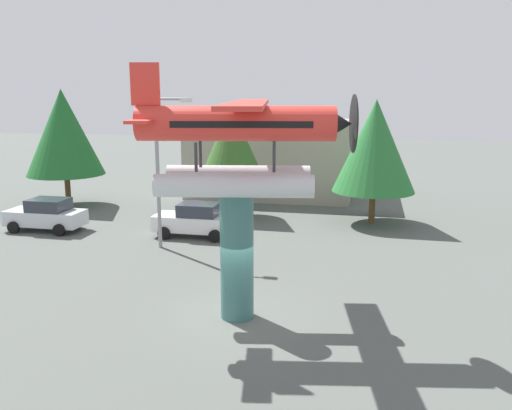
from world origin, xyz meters
name	(u,v)px	position (x,y,z in m)	size (l,w,h in m)	color
ground_plane	(237,316)	(0.00, 0.00, 0.00)	(140.00, 140.00, 0.00)	#515651
display_pedestal	(237,255)	(0.00, 0.00, 2.14)	(1.10, 1.10, 4.28)	#386B66
floatplane_monument	(240,139)	(0.13, 0.02, 5.95)	(7.12, 10.43, 4.00)	silver
car_near_silver	(46,215)	(-12.88, 8.89, 0.88)	(4.20, 2.02, 1.76)	silver
car_mid_white	(196,220)	(-4.59, 9.44, 0.88)	(4.20, 2.02, 1.76)	white
streetlight_primary	(162,161)	(-5.42, 7.16, 4.21)	(1.84, 0.28, 7.17)	gray
storefront_building	(273,158)	(-2.82, 22.00, 2.68)	(11.44, 7.27, 5.37)	#9E9384
tree_west	(64,132)	(-15.25, 14.99, 4.83)	(4.95, 4.95, 7.58)	brown
tree_east	(231,142)	(-3.90, 14.28, 4.51)	(3.81, 3.81, 6.64)	brown
tree_center_back	(375,146)	(4.36, 14.32, 4.42)	(4.63, 4.63, 7.01)	brown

